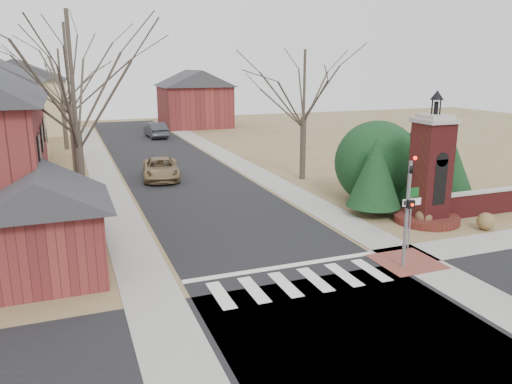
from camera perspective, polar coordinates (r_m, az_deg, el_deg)
name	(u,v)px	position (r m, az deg, el deg)	size (l,w,h in m)	color
ground	(310,291)	(17.74, 6.23, -11.22)	(120.00, 120.00, 0.00)	brown
main_street	(176,170)	(37.72, -9.10, 2.51)	(8.00, 70.00, 0.01)	black
cross_street	(357,333)	(15.44, 11.47, -15.56)	(120.00, 8.00, 0.01)	black
crosswalk_zone	(300,282)	(18.38, 5.08, -10.21)	(8.00, 2.20, 0.02)	silver
stop_bar	(283,267)	(19.62, 3.15, -8.53)	(8.00, 0.35, 0.02)	silver
sidewalk_right_main	(242,165)	(39.07, -1.62, 3.10)	(2.00, 60.00, 0.02)	gray
sidewalk_left	(104,175)	(37.04, -16.99, 1.85)	(2.00, 60.00, 0.02)	gray
curb_apron	(407,262)	(20.93, 16.85, -7.64)	(2.40, 2.40, 0.02)	brown
traffic_signal_pole	(408,204)	(19.52, 16.99, -1.27)	(0.28, 0.41, 4.50)	slate
sign_post	(411,207)	(21.53, 17.31, -1.62)	(0.90, 0.07, 2.75)	slate
brick_gate_monument	(430,180)	(25.84, 19.24, 1.33)	(3.20, 3.20, 6.47)	maroon
brick_garden_wall	(496,201)	(29.24, 25.78, -0.90)	(7.50, 0.50, 1.30)	maroon
garage_left	(42,220)	(19.46, -23.23, -2.94)	(4.80, 4.80, 4.29)	maroon
house_distant_left	(19,96)	(62.44, -25.47, 9.89)	(10.80, 8.80, 8.53)	tan
house_distant_right	(194,97)	(64.18, -7.08, 10.69)	(8.80, 8.80, 7.30)	maroon
evergreen_near	(375,172)	(26.29, 13.46, 2.25)	(2.80, 2.80, 4.10)	#473D33
evergreen_mid	(414,158)	(29.12, 17.57, 3.73)	(3.40, 3.40, 4.70)	#473D33
evergreen_far	(454,171)	(29.79, 21.68, 2.23)	(2.40, 2.40, 3.30)	#473D33
evergreen_mass	(377,159)	(29.30, 13.66, 3.66)	(4.80, 4.80, 4.80)	black
bare_tree_0	(71,63)	(23.18, -20.42, 13.65)	(8.05, 8.05, 11.15)	#473D33
bare_tree_1	(66,58)	(36.18, -20.86, 14.09)	(8.40, 8.40, 11.64)	#473D33
bare_tree_2	(60,72)	(49.18, -21.53, 12.68)	(7.35, 7.35, 10.19)	#473D33
bare_tree_3	(304,79)	(33.69, 5.56, 12.69)	(7.00, 7.00, 9.70)	#473D33
pickup_truck	(161,169)	(34.76, -10.82, 2.62)	(2.36, 5.13, 1.42)	olive
distant_car	(156,130)	(55.06, -11.38, 6.98)	(1.75, 5.00, 1.65)	#35383D
dry_shrub_left	(424,217)	(25.67, 18.64, -2.74)	(0.83, 0.83, 0.83)	brown
dry_shrub_right	(486,221)	(26.08, 24.79, -3.06)	(0.84, 0.84, 0.84)	brown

